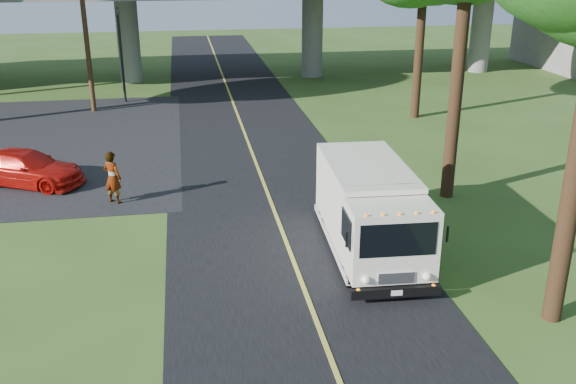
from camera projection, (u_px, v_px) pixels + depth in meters
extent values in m
plane|color=#36501C|center=(333.00, 367.00, 13.35)|extent=(120.00, 120.00, 0.00)
cube|color=black|center=(268.00, 196.00, 22.57)|extent=(7.00, 90.00, 0.02)
cube|color=gold|center=(268.00, 195.00, 22.56)|extent=(0.12, 90.00, 0.01)
cube|color=slate|center=(574.00, 26.00, 45.62)|extent=(4.00, 10.00, 6.00)
cylinder|color=slate|center=(128.00, 40.00, 40.98)|extent=(1.40, 1.40, 5.40)
cylinder|color=slate|center=(312.00, 36.00, 42.82)|extent=(1.40, 1.40, 5.40)
cylinder|color=slate|center=(481.00, 32.00, 44.66)|extent=(1.40, 1.40, 5.40)
cylinder|color=black|center=(121.00, 56.00, 35.48)|extent=(0.14, 0.14, 5.20)
imported|color=black|center=(118.00, 19.00, 34.77)|extent=(0.18, 0.22, 1.10)
cylinder|color=#472D19|center=(85.00, 25.00, 32.73)|extent=(0.26, 0.26, 9.00)
cylinder|color=#382314|center=(574.00, 178.00, 13.87)|extent=(0.44, 0.44, 7.00)
cylinder|color=#382314|center=(456.00, 87.00, 21.23)|extent=(0.44, 0.44, 7.70)
cylinder|color=#382314|center=(419.00, 52.00, 31.99)|extent=(0.44, 0.44, 6.65)
cube|color=silver|center=(364.00, 194.00, 18.55)|extent=(2.32, 4.02, 2.01)
cube|color=silver|center=(389.00, 237.00, 16.01)|extent=(2.22, 1.71, 1.83)
cube|color=black|center=(398.00, 240.00, 15.18)|extent=(1.88, 0.16, 0.85)
cube|color=black|center=(396.00, 292.00, 15.58)|extent=(2.24, 0.26, 0.25)
cube|color=silver|center=(365.00, 238.00, 18.65)|extent=(2.38, 5.27, 0.16)
cylinder|color=black|center=(350.00, 272.00, 16.43)|extent=(0.29, 0.81, 0.80)
cylinder|color=black|center=(419.00, 268.00, 16.63)|extent=(0.29, 0.81, 0.80)
cylinder|color=black|center=(325.00, 215.00, 19.91)|extent=(0.29, 0.81, 0.80)
cylinder|color=black|center=(382.00, 212.00, 20.11)|extent=(0.29, 0.81, 0.80)
imported|color=#B6110B|center=(26.00, 168.00, 23.47)|extent=(4.70, 3.40, 1.27)
imported|color=gray|center=(113.00, 178.00, 21.64)|extent=(0.80, 0.73, 1.83)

